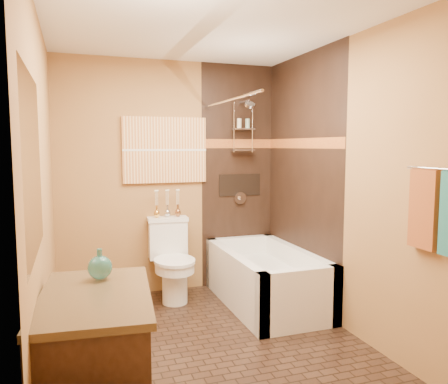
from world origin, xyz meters
name	(u,v)px	position (x,y,z in m)	size (l,w,h in m)	color
floor	(213,347)	(0.00, 0.00, 0.00)	(3.00, 3.00, 0.00)	black
wall_left	(43,197)	(-1.20, 0.00, 1.25)	(0.02, 3.00, 2.50)	#A0723E
wall_right	(346,186)	(1.20, 0.00, 1.25)	(0.02, 3.00, 2.50)	#A0723E
wall_back	(171,178)	(0.00, 1.50, 1.25)	(2.40, 0.02, 2.50)	#A0723E
wall_front	(315,224)	(0.00, -1.50, 1.25)	(2.40, 0.02, 2.50)	#A0723E
ceiling	(212,22)	(0.00, 0.00, 2.50)	(3.00, 3.00, 0.00)	silver
alcove_tile_back	(238,176)	(0.78, 1.49, 1.25)	(0.85, 0.01, 2.50)	black
alcove_tile_right	(302,180)	(1.19, 0.75, 1.25)	(0.01, 1.50, 2.50)	black
mosaic_band_back	(238,144)	(0.78, 1.48, 1.62)	(0.85, 0.01, 0.10)	#8E3A19
mosaic_band_right	(301,143)	(1.18, 0.75, 1.62)	(0.01, 1.50, 0.10)	#8E3A19
alcove_niche	(240,185)	(0.80, 1.48, 1.15)	(0.50, 0.01, 0.25)	black
shower_fixtures	(243,139)	(0.80, 1.38, 1.67)	(0.24, 0.33, 1.16)	silver
curtain_rod	(229,100)	(0.40, 0.75, 2.02)	(0.03, 0.03, 1.55)	silver
towel_bar	(441,169)	(1.15, -1.05, 1.45)	(0.02, 0.02, 0.55)	silver
towel_rust	(424,209)	(1.16, -0.92, 1.18)	(0.05, 0.22, 0.52)	brown
sunset_painting	(165,150)	(-0.06, 1.48, 1.55)	(0.90, 0.04, 0.70)	#C3692E
vanity_mirror	(33,165)	(-1.19, -0.84, 1.50)	(0.01, 1.00, 0.90)	white
bathtub	(266,282)	(0.80, 0.75, 0.22)	(0.80, 1.50, 0.55)	white
toilet	(172,259)	(-0.06, 1.20, 0.42)	(0.44, 0.64, 0.84)	white
vanity	(96,368)	(-0.92, -0.84, 0.41)	(0.66, 0.98, 0.82)	black
teal_bottle	(100,264)	(-0.87, -0.59, 0.91)	(0.14, 0.14, 0.22)	#246D65
bud_vases	(167,203)	(-0.06, 1.39, 0.99)	(0.29, 0.06, 0.29)	gold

